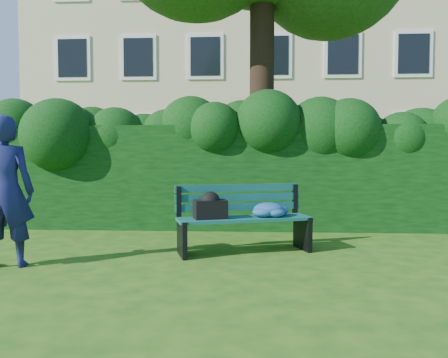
{
  "coord_description": "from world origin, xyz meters",
  "views": [
    {
      "loc": [
        0.35,
        -5.6,
        1.28
      ],
      "look_at": [
        0.0,
        0.6,
        0.95
      ],
      "focal_mm": 35.0,
      "sensor_mm": 36.0,
      "label": 1
    }
  ],
  "objects": [
    {
      "name": "ground",
      "position": [
        0.0,
        0.0,
        0.0
      ],
      "size": [
        80.0,
        80.0,
        0.0
      ],
      "primitive_type": "plane",
      "color": "#215514",
      "rests_on": "ground"
    },
    {
      "name": "apartment_building",
      "position": [
        -0.0,
        13.99,
        6.0
      ],
      "size": [
        16.0,
        8.08,
        12.0
      ],
      "color": "beige",
      "rests_on": "ground"
    },
    {
      "name": "hedge",
      "position": [
        0.0,
        2.2,
        0.9
      ],
      "size": [
        10.0,
        1.0,
        1.8
      ],
      "color": "black",
      "rests_on": "ground"
    },
    {
      "name": "park_bench",
      "position": [
        0.28,
        0.16,
        0.5
      ],
      "size": [
        1.84,
        1.06,
        0.89
      ],
      "rotation": [
        0.0,
        0.0,
        0.31
      ],
      "color": "#0F4C4A",
      "rests_on": "ground"
    },
    {
      "name": "man_reading",
      "position": [
        -2.44,
        -0.77,
        0.87
      ],
      "size": [
        0.71,
        0.54,
        1.74
      ],
      "primitive_type": "imported",
      "rotation": [
        0.0,
        0.0,
        3.35
      ],
      "color": "#171C50",
      "rests_on": "ground"
    }
  ]
}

